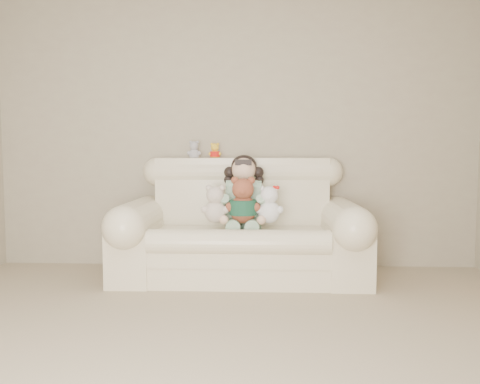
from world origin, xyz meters
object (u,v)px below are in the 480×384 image
brown_teddy (243,196)px  cream_teddy (215,200)px  sofa (241,219)px  seated_child (244,191)px  white_cat (269,200)px

brown_teddy → cream_teddy: 0.23m
sofa → brown_teddy: 0.25m
sofa → seated_child: bearing=72.8°
cream_teddy → seated_child: bearing=27.5°
seated_child → brown_teddy: (0.00, -0.22, -0.02)m
sofa → cream_teddy: size_ratio=5.73×
sofa → cream_teddy: bearing=-145.5°
white_cat → cream_teddy: bearing=-163.6°
seated_child → sofa: bearing=-108.6°
brown_teddy → white_cat: bearing=-0.6°
sofa → white_cat: bearing=-27.0°
brown_teddy → white_cat: brown_teddy is taller
seated_child → brown_teddy: bearing=-91.0°
white_cat → sofa: bearing=167.4°
seated_child → white_cat: bearing=-44.6°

